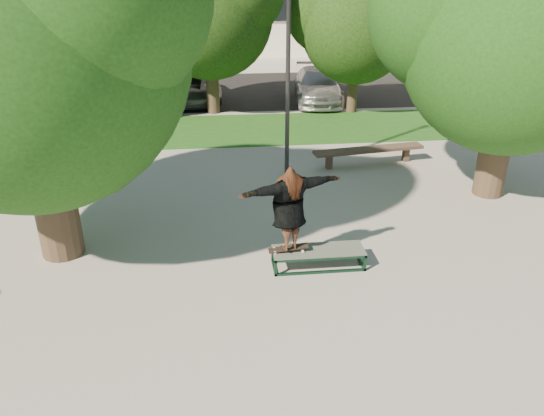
{
  "coord_description": "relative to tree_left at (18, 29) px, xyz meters",
  "views": [
    {
      "loc": [
        -0.96,
        -8.99,
        5.49
      ],
      "look_at": [
        0.1,
        0.6,
        0.99
      ],
      "focal_mm": 35.0,
      "sensor_mm": 36.0,
      "label": 1
    }
  ],
  "objects": [
    {
      "name": "skater_rig",
      "position": [
        4.63,
        -1.18,
        -3.13
      ],
      "size": [
        2.14,
        1.22,
        1.76
      ],
      "rotation": [
        0.0,
        0.0,
        3.48
      ],
      "color": "white",
      "rests_on": "grind_box"
    },
    {
      "name": "bg_tree_right",
      "position": [
        8.73,
        10.47,
        -0.93
      ],
      "size": [
        5.04,
        4.31,
        5.43
      ],
      "color": "#38281E",
      "rests_on": "ground"
    },
    {
      "name": "car_dark",
      "position": [
        2.15,
        13.19,
        -3.74
      ],
      "size": [
        1.63,
        4.21,
        1.37
      ],
      "primitive_type": "imported",
      "rotation": [
        0.0,
        0.0,
        -0.04
      ],
      "color": "black",
      "rests_on": "asphalt_strip"
    },
    {
      "name": "bg_tree_left",
      "position": [
        -2.28,
        9.98,
        -0.69
      ],
      "size": [
        5.28,
        4.51,
        5.77
      ],
      "color": "#38281E",
      "rests_on": "ground"
    },
    {
      "name": "bench",
      "position": [
        7.79,
        4.37,
        -3.99
      ],
      "size": [
        3.38,
        0.93,
        0.51
      ],
      "rotation": [
        0.0,
        0.0,
        0.15
      ],
      "color": "#4F3C2F",
      "rests_on": "ground"
    },
    {
      "name": "car_silver_b",
      "position": [
        7.77,
        12.41,
        -3.75
      ],
      "size": [
        2.33,
        4.81,
        1.35
      ],
      "primitive_type": "imported",
      "rotation": [
        0.0,
        0.0,
        -0.1
      ],
      "color": "#BAB9BE",
      "rests_on": "asphalt_strip"
    },
    {
      "name": "asphalt_strip",
      "position": [
        4.29,
        14.91,
        -4.42
      ],
      "size": [
        40.0,
        8.0,
        0.01
      ],
      "primitive_type": "cube",
      "color": "black",
      "rests_on": "ground"
    },
    {
      "name": "lamppost",
      "position": [
        5.29,
        3.91,
        -1.27
      ],
      "size": [
        0.25,
        0.15,
        6.11
      ],
      "color": "#2D2D30",
      "rests_on": "ground"
    },
    {
      "name": "tree_left",
      "position": [
        0.0,
        0.0,
        0.0
      ],
      "size": [
        6.96,
        5.95,
        7.12
      ],
      "color": "#38281E",
      "rests_on": "ground"
    },
    {
      "name": "ground",
      "position": [
        4.29,
        -1.09,
        -4.42
      ],
      "size": [
        120.0,
        120.0,
        0.0
      ],
      "primitive_type": "plane",
      "color": "#9D9890",
      "rests_on": "ground"
    },
    {
      "name": "grind_box",
      "position": [
        5.23,
        -1.18,
        -4.23
      ],
      "size": [
        1.8,
        0.6,
        0.38
      ],
      "color": "#103221",
      "rests_on": "ground"
    },
    {
      "name": "grass_strip",
      "position": [
        5.29,
        8.41,
        -4.41
      ],
      "size": [
        30.0,
        4.0,
        0.02
      ],
      "primitive_type": "cube",
      "color": "#174C15",
      "rests_on": "ground"
    },
    {
      "name": "tree_right",
      "position": [
        10.21,
        1.99,
        -0.33
      ],
      "size": [
        6.24,
        5.33,
        6.51
      ],
      "color": "#38281E",
      "rests_on": "ground"
    },
    {
      "name": "bg_tree_mid",
      "position": [
        3.22,
        10.98,
        -0.41
      ],
      "size": [
        5.76,
        4.92,
        6.24
      ],
      "color": "#38281E",
      "rests_on": "ground"
    },
    {
      "name": "car_grey",
      "position": [
        2.29,
        13.13,
        -3.74
      ],
      "size": [
        2.92,
        5.15,
        1.36
      ],
      "primitive_type": "imported",
      "rotation": [
        0.0,
        0.0,
        0.14
      ],
      "color": "slate",
      "rests_on": "asphalt_strip"
    },
    {
      "name": "car_silver_a",
      "position": [
        0.73,
        12.76,
        -3.61
      ],
      "size": [
        2.69,
        5.02,
        1.62
      ],
      "primitive_type": "imported",
      "rotation": [
        0.0,
        0.0,
        0.17
      ],
      "color": "#AEAEB3",
      "rests_on": "asphalt_strip"
    }
  ]
}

